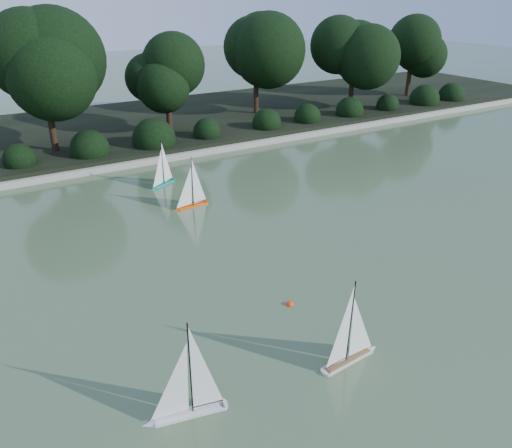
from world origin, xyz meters
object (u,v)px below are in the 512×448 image
object	(u,v)px
sailboat_white_b	(353,347)
sailboat_orange	(189,199)
sailboat_white_a	(182,402)
race_buoy	(290,305)
sailboat_teal	(161,178)

from	to	relation	value
sailboat_white_b	sailboat_orange	distance (m)	6.31
sailboat_white_a	race_buoy	distance (m)	2.85
sailboat_teal	race_buoy	xyz separation A→B (m)	(-0.22, -6.46, -0.21)
sailboat_white_b	race_buoy	distance (m)	1.61
sailboat_orange	sailboat_white_b	bearing A→B (deg)	-92.49
race_buoy	sailboat_white_a	bearing A→B (deg)	-152.41
sailboat_white_b	sailboat_orange	size ratio (longest dim) A/B	1.09
sailboat_white_b	sailboat_teal	xyz separation A→B (m)	(0.23, 8.05, -0.02)
sailboat_white_b	race_buoy	world-z (taller)	sailboat_white_b
sailboat_white_a	sailboat_orange	world-z (taller)	sailboat_white_a
sailboat_orange	sailboat_teal	xyz separation A→B (m)	(-0.04, 1.75, -0.01)
sailboat_white_a	sailboat_teal	distance (m)	8.25
race_buoy	sailboat_teal	bearing A→B (deg)	88.07
sailboat_white_b	sailboat_teal	size ratio (longest dim) A/B	1.12
sailboat_white_a	sailboat_orange	xyz separation A→B (m)	(2.78, 6.03, -0.02)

